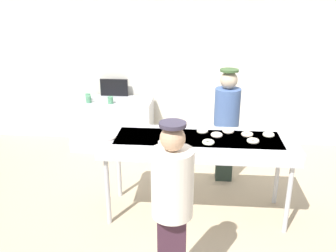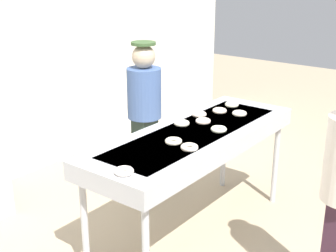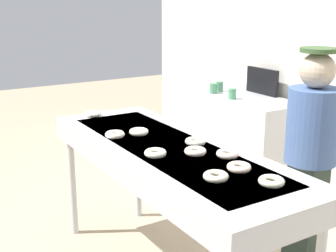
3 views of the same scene
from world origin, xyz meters
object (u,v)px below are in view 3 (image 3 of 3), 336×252
at_px(sugar_donut_6, 216,176).
at_px(worker_baker, 311,148).
at_px(sugar_donut_7, 239,167).
at_px(menu_display, 262,81).
at_px(sugar_donut_0, 228,154).
at_px(sugar_donut_5, 93,114).
at_px(fryer_conveyor, 169,158).
at_px(sugar_donut_9, 195,151).
at_px(paper_cup_0, 213,88).
at_px(sugar_donut_3, 271,181).
at_px(prep_counter, 242,133).
at_px(sugar_donut_2, 155,153).
at_px(paper_cup_1, 219,87).
at_px(paper_cup_2, 232,94).
at_px(sugar_donut_1, 195,141).
at_px(sugar_donut_8, 115,134).
at_px(sugar_donut_4, 139,132).

height_order(sugar_donut_6, worker_baker, worker_baker).
xyz_separation_m(sugar_donut_7, menu_display, (-2.09, 2.11, -0.01)).
bearing_deg(sugar_donut_0, sugar_donut_5, -167.30).
bearing_deg(menu_display, sugar_donut_0, -47.10).
xyz_separation_m(fryer_conveyor, sugar_donut_9, (0.22, 0.06, 0.10)).
xyz_separation_m(sugar_donut_9, paper_cup_0, (-2.07, 1.70, -0.11)).
distance_m(sugar_donut_3, paper_cup_0, 3.15).
bearing_deg(worker_baker, prep_counter, -29.83).
relative_size(fryer_conveyor, sugar_donut_2, 16.38).
bearing_deg(sugar_donut_5, paper_cup_1, 113.41).
distance_m(sugar_donut_9, worker_baker, 0.88).
bearing_deg(worker_baker, sugar_donut_6, 101.38).
bearing_deg(paper_cup_0, paper_cup_2, -2.65).
relative_size(sugar_donut_0, sugar_donut_9, 1.00).
xyz_separation_m(sugar_donut_2, sugar_donut_9, (0.10, 0.23, 0.00)).
height_order(sugar_donut_2, sugar_donut_7, same).
xyz_separation_m(sugar_donut_1, sugar_donut_5, (-1.08, -0.29, 0.00)).
bearing_deg(sugar_donut_5, menu_display, 101.68).
bearing_deg(menu_display, paper_cup_2, -85.15).
bearing_deg(sugar_donut_3, sugar_donut_6, -135.39).
relative_size(sugar_donut_1, sugar_donut_5, 1.00).
relative_size(fryer_conveyor, worker_baker, 1.37).
bearing_deg(paper_cup_0, sugar_donut_6, -36.78).
height_order(sugar_donut_0, sugar_donut_8, same).
bearing_deg(sugar_donut_9, sugar_donut_1, 145.09).
distance_m(sugar_donut_2, sugar_donut_9, 0.25).
relative_size(paper_cup_1, menu_display, 0.24).
bearing_deg(paper_cup_0, sugar_donut_5, -66.38).
xyz_separation_m(paper_cup_0, paper_cup_1, (-0.05, 0.13, 0.00)).
height_order(sugar_donut_0, paper_cup_1, sugar_donut_0).
bearing_deg(fryer_conveyor, sugar_donut_0, 28.79).
bearing_deg(sugar_donut_7, sugar_donut_0, 157.22).
distance_m(sugar_donut_0, paper_cup_0, 2.71).
xyz_separation_m(sugar_donut_9, paper_cup_1, (-2.11, 1.83, -0.11)).
bearing_deg(sugar_donut_7, prep_counter, 138.69).
height_order(sugar_donut_2, sugar_donut_8, same).
height_order(sugar_donut_4, sugar_donut_7, same).
distance_m(sugar_donut_5, menu_display, 2.38).
bearing_deg(sugar_donut_2, sugar_donut_3, 22.06).
relative_size(sugar_donut_3, paper_cup_0, 1.18).
xyz_separation_m(sugar_donut_7, paper_cup_2, (-2.05, 1.63, -0.11)).
relative_size(sugar_donut_6, paper_cup_2, 1.18).
relative_size(sugar_donut_8, sugar_donut_9, 1.00).
relative_size(sugar_donut_6, prep_counter, 0.10).
height_order(sugar_donut_2, sugar_donut_3, same).
bearing_deg(sugar_donut_2, fryer_conveyor, 124.77).
relative_size(sugar_donut_9, menu_display, 0.28).
xyz_separation_m(sugar_donut_1, paper_cup_1, (-1.95, 1.71, -0.11)).
distance_m(sugar_donut_7, sugar_donut_8, 1.02).
bearing_deg(sugar_donut_1, sugar_donut_8, -138.05).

